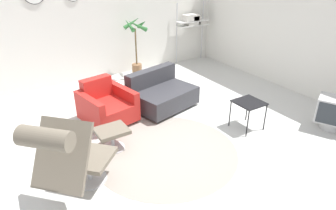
% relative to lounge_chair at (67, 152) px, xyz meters
% --- Properties ---
extents(ground_plane, '(12.00, 12.00, 0.00)m').
position_rel_lounge_chair_xyz_m(ground_plane, '(1.57, 0.60, -0.71)').
color(ground_plane, silver).
extents(wall_back, '(12.00, 0.09, 2.80)m').
position_rel_lounge_chair_xyz_m(wall_back, '(1.57, 3.89, 0.69)').
color(wall_back, silver).
rests_on(wall_back, ground_plane).
extents(wall_right, '(0.06, 12.00, 2.80)m').
position_rel_lounge_chair_xyz_m(wall_right, '(5.14, 0.60, 0.69)').
color(wall_right, silver).
rests_on(wall_right, ground_plane).
extents(round_rug, '(2.20, 2.20, 0.01)m').
position_rel_lounge_chair_xyz_m(round_rug, '(1.48, 0.29, -0.71)').
color(round_rug, gray).
rests_on(round_rug, ground_plane).
extents(lounge_chair, '(1.19, 1.17, 1.19)m').
position_rel_lounge_chair_xyz_m(lounge_chair, '(0.00, 0.00, 0.00)').
color(lounge_chair, '#BCBCC1').
rests_on(lounge_chair, ground_plane).
extents(ottoman, '(0.48, 0.41, 0.34)m').
position_rel_lounge_chair_xyz_m(ottoman, '(0.84, 0.80, -0.46)').
color(ottoman, '#BCBCC1').
rests_on(ottoman, ground_plane).
extents(armchair_red, '(0.94, 0.98, 0.75)m').
position_rel_lounge_chair_xyz_m(armchair_red, '(1.10, 1.67, -0.43)').
color(armchair_red, silver).
rests_on(armchair_red, ground_plane).
extents(couch_low, '(1.34, 1.12, 0.71)m').
position_rel_lounge_chair_xyz_m(couch_low, '(2.23, 1.65, -0.45)').
color(couch_low, black).
rests_on(couch_low, ground_plane).
extents(side_table, '(0.45, 0.45, 0.50)m').
position_rel_lounge_chair_xyz_m(side_table, '(3.04, 0.14, -0.26)').
color(side_table, black).
rests_on(side_table, ground_plane).
extents(crt_television, '(0.61, 0.65, 0.57)m').
position_rel_lounge_chair_xyz_m(crt_television, '(4.25, -0.65, -0.39)').
color(crt_television, '#B7B7B7').
rests_on(crt_television, ground_plane).
extents(potted_plant, '(0.52, 0.56, 1.45)m').
position_rel_lounge_chair_xyz_m(potted_plant, '(2.61, 3.44, -0.02)').
color(potted_plant, brown).
rests_on(potted_plant, ground_plane).
extents(shelf_unit, '(0.93, 0.28, 1.63)m').
position_rel_lounge_chair_xyz_m(shelf_unit, '(4.45, 3.66, 0.43)').
color(shelf_unit, '#BCBCC1').
rests_on(shelf_unit, ground_plane).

